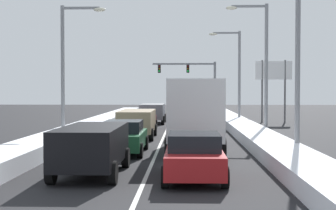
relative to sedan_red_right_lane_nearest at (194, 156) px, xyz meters
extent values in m
plane|color=black|center=(-1.59, 12.90, -0.76)|extent=(130.29, 130.29, 0.00)
cube|color=silver|center=(-1.59, 17.91, -0.76)|extent=(0.14, 55.12, 0.01)
cube|color=white|center=(3.71, 17.91, -0.46)|extent=(1.96, 55.12, 0.62)
cube|color=white|center=(-6.89, 17.91, -0.43)|extent=(1.93, 55.12, 0.67)
cube|color=maroon|center=(0.00, 0.04, -0.13)|extent=(1.82, 4.50, 0.70)
cube|color=black|center=(0.00, -0.11, 0.47)|extent=(1.64, 2.20, 0.55)
cube|color=red|center=(-0.69, -2.16, -0.01)|extent=(0.24, 0.08, 0.14)
cube|color=red|center=(0.69, -2.16, -0.01)|extent=(0.24, 0.08, 0.14)
cylinder|color=black|center=(-0.89, 1.59, -0.43)|extent=(0.22, 0.66, 0.66)
cylinder|color=black|center=(0.89, 1.59, -0.43)|extent=(0.22, 0.66, 0.66)
cylinder|color=black|center=(-0.89, -1.51, -0.43)|extent=(0.22, 0.66, 0.66)
cylinder|color=black|center=(0.89, -1.51, -0.43)|extent=(0.22, 0.66, 0.66)
cube|color=#B7BABF|center=(0.14, 9.53, 0.80)|extent=(2.35, 2.20, 2.00)
cube|color=silver|center=(0.14, 5.93, 1.30)|extent=(2.35, 5.00, 2.60)
cylinder|color=black|center=(-0.99, 9.83, -0.30)|extent=(0.28, 0.92, 0.92)
cylinder|color=black|center=(1.26, 9.83, -0.30)|extent=(0.28, 0.92, 0.92)
cylinder|color=black|center=(-0.99, 4.43, -0.30)|extent=(0.28, 0.92, 0.92)
cylinder|color=black|center=(1.26, 4.43, -0.30)|extent=(0.28, 0.92, 0.92)
cube|color=silver|center=(0.02, 15.12, 0.28)|extent=(1.95, 4.90, 1.25)
cube|color=black|center=(0.02, 12.71, 0.56)|extent=(1.56, 0.06, 0.55)
cube|color=red|center=(-0.76, 12.72, 0.18)|extent=(0.20, 0.08, 0.28)
cube|color=red|center=(0.80, 12.72, 0.18)|extent=(0.20, 0.08, 0.28)
cylinder|color=black|center=(-0.93, 16.82, -0.39)|extent=(0.25, 0.74, 0.74)
cylinder|color=black|center=(0.98, 16.82, -0.39)|extent=(0.25, 0.74, 0.74)
cylinder|color=black|center=(-0.93, 13.42, -0.39)|extent=(0.25, 0.74, 0.74)
cylinder|color=black|center=(0.98, 13.42, -0.39)|extent=(0.25, 0.74, 0.74)
cube|color=#38383D|center=(-0.08, 21.60, 0.28)|extent=(1.95, 4.90, 1.25)
cube|color=black|center=(-0.08, 19.19, 0.56)|extent=(1.56, 0.06, 0.55)
cube|color=red|center=(-0.86, 19.20, 0.18)|extent=(0.20, 0.08, 0.28)
cube|color=red|center=(0.70, 19.20, 0.18)|extent=(0.20, 0.08, 0.28)
cylinder|color=black|center=(-1.04, 23.30, -0.39)|extent=(0.25, 0.74, 0.74)
cylinder|color=black|center=(0.87, 23.30, -0.39)|extent=(0.25, 0.74, 0.74)
cylinder|color=black|center=(-1.04, 19.90, -0.39)|extent=(0.25, 0.74, 0.74)
cylinder|color=black|center=(0.87, 19.90, -0.39)|extent=(0.25, 0.74, 0.74)
cube|color=navy|center=(0.01, 28.32, -0.13)|extent=(1.82, 4.50, 0.70)
cube|color=black|center=(0.01, 28.17, 0.47)|extent=(1.64, 2.20, 0.55)
cube|color=red|center=(-0.69, 26.12, -0.01)|extent=(0.24, 0.08, 0.14)
cube|color=red|center=(0.70, 26.12, -0.01)|extent=(0.24, 0.08, 0.14)
cylinder|color=black|center=(-0.88, 29.87, -0.43)|extent=(0.22, 0.66, 0.66)
cylinder|color=black|center=(0.90, 29.87, -0.43)|extent=(0.22, 0.66, 0.66)
cylinder|color=black|center=(-0.88, 26.77, -0.43)|extent=(0.22, 0.66, 0.66)
cylinder|color=black|center=(0.90, 26.77, -0.43)|extent=(0.22, 0.66, 0.66)
cube|color=black|center=(-3.46, 0.64, 0.28)|extent=(1.95, 4.90, 1.25)
cube|color=black|center=(-3.46, -1.77, 0.56)|extent=(1.56, 0.06, 0.55)
cube|color=red|center=(-4.24, -1.76, 0.18)|extent=(0.20, 0.08, 0.28)
cube|color=red|center=(-2.68, -1.76, 0.18)|extent=(0.20, 0.08, 0.28)
cylinder|color=black|center=(-4.42, 2.34, -0.39)|extent=(0.25, 0.74, 0.74)
cylinder|color=black|center=(-2.51, 2.34, -0.39)|extent=(0.25, 0.74, 0.74)
cylinder|color=black|center=(-4.42, -1.06, -0.39)|extent=(0.25, 0.74, 0.74)
cylinder|color=black|center=(-2.51, -1.06, -0.39)|extent=(0.25, 0.74, 0.74)
cube|color=#1E5633|center=(-3.08, 6.42, -0.13)|extent=(1.82, 4.50, 0.70)
cube|color=black|center=(-3.08, 6.27, 0.47)|extent=(1.64, 2.20, 0.55)
cube|color=red|center=(-3.78, 4.22, -0.01)|extent=(0.24, 0.08, 0.14)
cube|color=red|center=(-2.39, 4.22, -0.01)|extent=(0.24, 0.08, 0.14)
cylinder|color=black|center=(-3.97, 7.97, -0.43)|extent=(0.22, 0.66, 0.66)
cylinder|color=black|center=(-2.19, 7.97, -0.43)|extent=(0.22, 0.66, 0.66)
cylinder|color=black|center=(-3.97, 4.87, -0.43)|extent=(0.22, 0.66, 0.66)
cylinder|color=black|center=(-2.19, 4.87, -0.43)|extent=(0.22, 0.66, 0.66)
cube|color=#937F60|center=(-3.14, 13.49, 0.28)|extent=(1.95, 4.90, 1.25)
cube|color=black|center=(-3.14, 11.08, 0.56)|extent=(1.56, 0.06, 0.55)
cube|color=red|center=(-3.92, 11.09, 0.18)|extent=(0.20, 0.08, 0.28)
cube|color=red|center=(-2.36, 11.09, 0.18)|extent=(0.20, 0.08, 0.28)
cylinder|color=black|center=(-4.10, 15.19, -0.39)|extent=(0.25, 0.74, 0.74)
cylinder|color=black|center=(-2.19, 15.19, -0.39)|extent=(0.25, 0.74, 0.74)
cylinder|color=black|center=(-4.10, 11.79, -0.39)|extent=(0.25, 0.74, 0.74)
cylinder|color=black|center=(-2.19, 11.79, -0.39)|extent=(0.25, 0.74, 0.74)
cube|color=maroon|center=(-3.35, 19.46, -0.13)|extent=(1.82, 4.50, 0.70)
cube|color=black|center=(-3.35, 19.31, 0.47)|extent=(1.64, 2.20, 0.55)
cube|color=red|center=(-4.04, 17.26, -0.01)|extent=(0.24, 0.08, 0.14)
cube|color=red|center=(-2.66, 17.26, -0.01)|extent=(0.24, 0.08, 0.14)
cylinder|color=black|center=(-4.24, 21.01, -0.43)|extent=(0.22, 0.66, 0.66)
cylinder|color=black|center=(-2.46, 21.01, -0.43)|extent=(0.22, 0.66, 0.66)
cylinder|color=black|center=(-4.24, 17.91, -0.43)|extent=(0.22, 0.66, 0.66)
cylinder|color=black|center=(-2.46, 17.91, -0.43)|extent=(0.22, 0.66, 0.66)
cube|color=slate|center=(-3.05, 26.52, 0.28)|extent=(1.95, 4.90, 1.25)
cube|color=black|center=(-3.05, 24.11, 0.56)|extent=(1.56, 0.06, 0.55)
cube|color=red|center=(-3.83, 24.12, 0.18)|extent=(0.20, 0.08, 0.28)
cube|color=red|center=(-2.27, 24.12, 0.18)|extent=(0.20, 0.08, 0.28)
cylinder|color=black|center=(-4.00, 28.22, -0.39)|extent=(0.25, 0.74, 0.74)
cylinder|color=black|center=(-2.09, 28.22, -0.39)|extent=(0.25, 0.74, 0.74)
cylinder|color=black|center=(-4.00, 24.82, -0.39)|extent=(0.25, 0.74, 0.74)
cylinder|color=black|center=(-2.09, 24.82, -0.39)|extent=(0.25, 0.74, 0.74)
cylinder|color=slate|center=(3.31, 42.96, 2.34)|extent=(0.28, 0.28, 6.20)
cube|color=slate|center=(-0.39, 42.96, 5.19)|extent=(7.40, 0.20, 0.20)
cube|color=black|center=(0.11, 42.96, 4.61)|extent=(0.34, 0.34, 0.95)
sphere|color=#4C0A0A|center=(0.11, 42.77, 4.90)|extent=(0.22, 0.22, 0.22)
sphere|color=#593F0C|center=(0.11, 42.77, 4.61)|extent=(0.22, 0.22, 0.22)
sphere|color=green|center=(0.11, 42.77, 4.33)|extent=(0.22, 0.22, 0.22)
cube|color=black|center=(-3.29, 42.96, 4.61)|extent=(0.34, 0.34, 0.95)
sphere|color=#4C0A0A|center=(-3.29, 42.77, 4.90)|extent=(0.22, 0.22, 0.22)
sphere|color=#593F0C|center=(-3.29, 42.77, 4.61)|extent=(0.22, 0.22, 0.22)
sphere|color=green|center=(-3.29, 42.77, 4.33)|extent=(0.22, 0.22, 0.22)
cylinder|color=gray|center=(4.55, 5.38, 3.97)|extent=(0.22, 0.22, 9.46)
cylinder|color=gray|center=(4.85, 15.40, 3.39)|extent=(0.22, 0.22, 8.31)
cube|color=gray|center=(3.75, 15.40, 7.39)|extent=(2.20, 0.14, 0.14)
ellipsoid|color=#EAE5C6|center=(2.65, 15.40, 7.29)|extent=(0.70, 0.36, 0.24)
cylinder|color=gray|center=(4.27, 25.42, 3.12)|extent=(0.22, 0.22, 7.77)
cube|color=gray|center=(3.17, 25.42, 6.86)|extent=(2.20, 0.14, 0.14)
ellipsoid|color=#EAE5C6|center=(2.07, 25.42, 6.76)|extent=(0.70, 0.36, 0.24)
cylinder|color=gray|center=(-7.49, 12.96, 3.16)|extent=(0.22, 0.22, 7.85)
cube|color=gray|center=(-6.39, 12.96, 6.94)|extent=(2.20, 0.14, 0.14)
ellipsoid|color=#EAE5C6|center=(-5.29, 12.96, 6.84)|extent=(0.70, 0.36, 0.24)
cylinder|color=#59595B|center=(6.54, 27.87, 1.99)|extent=(0.16, 0.16, 5.50)
cylinder|color=#59595B|center=(8.54, 27.87, 1.99)|extent=(0.16, 0.16, 5.50)
cube|color=white|center=(7.54, 27.87, 3.84)|extent=(3.20, 0.12, 1.60)
camera|label=1|loc=(-0.32, -16.14, 2.17)|focal=53.15mm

